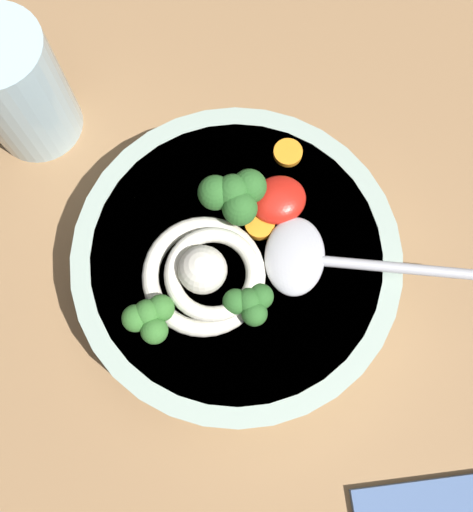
# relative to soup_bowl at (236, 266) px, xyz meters

# --- Properties ---
(table_slab) EXTENTS (1.20, 1.20, 0.04)m
(table_slab) POSITION_rel_soup_bowl_xyz_m (-0.01, -0.02, -0.05)
(table_slab) COLOR #936D47
(table_slab) RESTS_ON ground
(soup_bowl) EXTENTS (0.25, 0.25, 0.06)m
(soup_bowl) POSITION_rel_soup_bowl_xyz_m (0.00, 0.00, 0.00)
(soup_bowl) COLOR #9EB2A3
(soup_bowl) RESTS_ON table_slab
(noodle_pile) EXTENTS (0.10, 0.10, 0.04)m
(noodle_pile) POSITION_rel_soup_bowl_xyz_m (-0.03, -0.01, 0.04)
(noodle_pile) COLOR silver
(noodle_pile) RESTS_ON soup_bowl
(soup_spoon) EXTENTS (0.17, 0.11, 0.02)m
(soup_spoon) POSITION_rel_soup_bowl_xyz_m (0.05, -0.03, 0.04)
(soup_spoon) COLOR #B7B7BC
(soup_spoon) RESTS_ON soup_bowl
(chili_sauce_dollop) EXTENTS (0.04, 0.04, 0.02)m
(chili_sauce_dollop) POSITION_rel_soup_bowl_xyz_m (0.04, 0.03, 0.04)
(chili_sauce_dollop) COLOR red
(chili_sauce_dollop) RESTS_ON soup_bowl
(broccoli_floret_center) EXTENTS (0.05, 0.04, 0.04)m
(broccoli_floret_center) POSITION_rel_soup_bowl_xyz_m (0.01, 0.04, 0.05)
(broccoli_floret_center) COLOR #7A9E60
(broccoli_floret_center) RESTS_ON soup_bowl
(broccoli_floret_near_spoon) EXTENTS (0.04, 0.03, 0.03)m
(broccoli_floret_near_spoon) POSITION_rel_soup_bowl_xyz_m (-0.07, -0.02, 0.05)
(broccoli_floret_near_spoon) COLOR #7A9E60
(broccoli_floret_near_spoon) RESTS_ON soup_bowl
(broccoli_floret_rear) EXTENTS (0.04, 0.03, 0.03)m
(broccoli_floret_rear) POSITION_rel_soup_bowl_xyz_m (-0.01, -0.04, 0.05)
(broccoli_floret_rear) COLOR #7A9E60
(broccoli_floret_rear) RESTS_ON soup_bowl
(carrot_slice_front) EXTENTS (0.02, 0.02, 0.00)m
(carrot_slice_front) POSITION_rel_soup_bowl_xyz_m (0.07, 0.06, 0.03)
(carrot_slice_front) COLOR orange
(carrot_slice_front) RESTS_ON soup_bowl
(carrot_slice_left) EXTENTS (0.02, 0.02, 0.01)m
(carrot_slice_left) POSITION_rel_soup_bowl_xyz_m (0.02, 0.01, 0.03)
(carrot_slice_left) COLOR orange
(carrot_slice_left) RESTS_ON soup_bowl
(drinking_glass) EXTENTS (0.08, 0.08, 0.12)m
(drinking_glass) POSITION_rel_soup_bowl_xyz_m (-0.11, 0.20, 0.03)
(drinking_glass) COLOR silver
(drinking_glass) RESTS_ON table_slab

